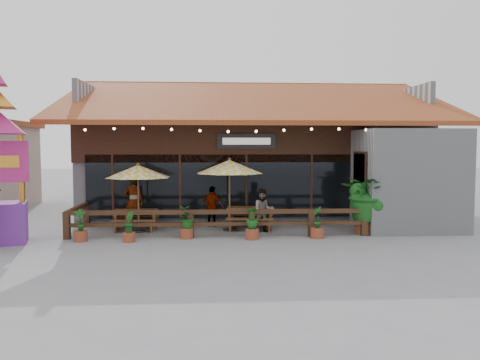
{
  "coord_description": "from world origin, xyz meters",
  "views": [
    {
      "loc": [
        -1.81,
        -15.77,
        2.97
      ],
      "look_at": [
        -0.76,
        1.5,
        1.76
      ],
      "focal_mm": 35.0,
      "sensor_mm": 36.0,
      "label": 1
    }
  ],
  "objects": [
    {
      "name": "ground",
      "position": [
        0.0,
        0.0,
        0.0
      ],
      "size": [
        100.0,
        100.0,
        0.0
      ],
      "primitive_type": "plane",
      "color": "gray",
      "rests_on": "ground"
    },
    {
      "name": "diner_a",
      "position": [
        -4.71,
        1.64,
        0.96
      ],
      "size": [
        0.74,
        0.51,
        1.93
      ],
      "primitive_type": "imported",
      "rotation": [
        0.0,
        0.0,
        3.22
      ],
      "color": "#381D12",
      "rests_on": "ground"
    },
    {
      "name": "planter_e",
      "position": [
        1.62,
        -0.84,
        0.44
      ],
      "size": [
        0.43,
        0.43,
        1.05
      ],
      "color": "brown",
      "rests_on": "ground"
    },
    {
      "name": "patio_railing",
      "position": [
        -2.25,
        -0.27,
        0.61
      ],
      "size": [
        10.0,
        2.6,
        0.92
      ],
      "color": "#442B18",
      "rests_on": "ground"
    },
    {
      "name": "planter_a",
      "position": [
        -5.95,
        -0.91,
        0.43
      ],
      "size": [
        0.43,
        0.42,
        1.03
      ],
      "color": "brown",
      "rests_on": "ground"
    },
    {
      "name": "umbrella_right",
      "position": [
        -1.18,
        0.78,
        2.27
      ],
      "size": [
        3.12,
        3.12,
        2.61
      ],
      "color": "brown",
      "rests_on": "ground"
    },
    {
      "name": "umbrella_left",
      "position": [
        -4.38,
        0.68,
        2.12
      ],
      "size": [
        2.97,
        2.97,
        2.43
      ],
      "color": "brown",
      "rests_on": "ground"
    },
    {
      "name": "diner_c",
      "position": [
        -1.79,
        1.69,
        0.75
      ],
      "size": [
        0.96,
        0.69,
        1.51
      ],
      "primitive_type": "imported",
      "rotation": [
        0.0,
        0.0,
        2.74
      ],
      "color": "#381D12",
      "rests_on": "ground"
    },
    {
      "name": "planter_b",
      "position": [
        -4.41,
        -1.09,
        0.43
      ],
      "size": [
        0.39,
        0.4,
        0.95
      ],
      "color": "brown",
      "rests_on": "ground"
    },
    {
      "name": "picnic_table_left",
      "position": [
        -4.53,
        1.02,
        0.5
      ],
      "size": [
        1.53,
        1.32,
        0.74
      ],
      "color": "brown",
      "rests_on": "ground"
    },
    {
      "name": "tropical_plant",
      "position": [
        3.43,
        -0.14,
        1.36
      ],
      "size": [
        2.19,
        2.25,
        2.37
      ],
      "color": "brown",
      "rests_on": "ground"
    },
    {
      "name": "planter_c",
      "position": [
        -2.64,
        -0.61,
        0.58
      ],
      "size": [
        0.7,
        0.63,
        1.04
      ],
      "color": "brown",
      "rests_on": "ground"
    },
    {
      "name": "restaurant_building",
      "position": [
        0.26,
        6.61,
        2.21
      ],
      "size": [
        15.5,
        14.73,
        6.09
      ],
      "color": "#B0B0B5",
      "rests_on": "ground"
    },
    {
      "name": "planter_d",
      "position": [
        -0.51,
        -0.89,
        0.51
      ],
      "size": [
        0.52,
        0.52,
        1.06
      ],
      "color": "brown",
      "rests_on": "ground"
    },
    {
      "name": "picnic_table_right",
      "position": [
        -0.42,
        0.98,
        0.54
      ],
      "size": [
        1.81,
        1.61,
        0.8
      ],
      "color": "brown",
      "rests_on": "ground"
    },
    {
      "name": "diner_b",
      "position": [
        -0.02,
        0.26,
        0.77
      ],
      "size": [
        0.77,
        0.62,
        1.54
      ],
      "primitive_type": "imported",
      "rotation": [
        0.0,
        0.0,
        0.05
      ],
      "color": "#381D12",
      "rests_on": "ground"
    }
  ]
}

